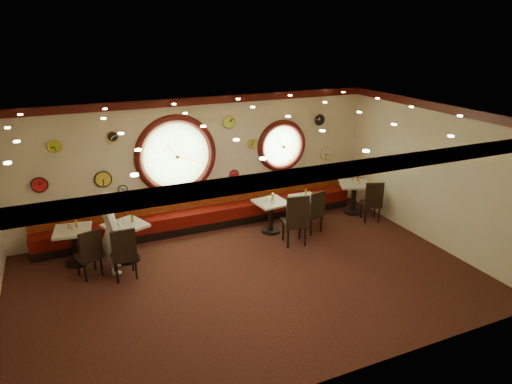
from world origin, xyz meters
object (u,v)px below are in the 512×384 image
table_b (127,238)px  condiment_e_pepper (359,182)px  table_c (271,213)px  waiter (111,232)px  chair_c (296,217)px  condiment_d_bottle (306,192)px  condiment_b_salt (119,221)px  condiment_a_bottle (76,224)px  condiment_c_bottle (273,197)px  condiment_b_pepper (124,222)px  table_a (74,242)px  condiment_a_salt (69,226)px  condiment_c_pepper (271,200)px  condiment_b_bottle (132,218)px  condiment_c_salt (266,200)px  condiment_a_pepper (71,227)px  chair_a (90,251)px  table_d (304,206)px  table_e (354,194)px  chair_e (373,199)px  chair_d (315,209)px  chair_b (124,250)px  condiment_e_salt (352,181)px  condiment_d_salt (301,194)px  condiment_e_bottle (358,179)px

table_b → condiment_e_pepper: bearing=1.7°
table_c → waiter: waiter is taller
chair_c → condiment_d_bottle: (0.92, 1.18, 0.07)m
condiment_b_salt → condiment_a_bottle: (-0.83, 0.24, -0.01)m
condiment_c_bottle → condiment_d_bottle: bearing=12.6°
condiment_b_pepper → condiment_d_bottle: bearing=4.4°
condiment_e_pepper → waiter: (-6.36, -0.50, -0.02)m
table_a → waiter: size_ratio=0.48×
condiment_a_salt → condiment_a_bottle: (0.15, 0.02, 0.02)m
condiment_b_salt → condiment_c_pepper: condiment_b_salt is taller
condiment_b_bottle → condiment_a_salt: bearing=166.5°
condiment_b_bottle → condiment_d_bottle: (4.38, 0.31, -0.15)m
condiment_b_salt → condiment_a_bottle: 0.86m
condiment_c_salt → condiment_a_pepper: size_ratio=0.88×
condiment_a_pepper → waiter: 0.93m
chair_c → condiment_c_pepper: size_ratio=6.79×
chair_a → chair_c: size_ratio=0.83×
table_d → condiment_e_pepper: (1.60, -0.07, 0.45)m
chair_c → condiment_a_salt: 4.85m
chair_a → condiment_b_pepper: 0.92m
condiment_d_bottle → condiment_e_pepper: size_ratio=1.94×
table_a → condiment_b_salt: condiment_b_salt is taller
condiment_a_salt → table_a: bearing=-47.6°
condiment_a_pepper → condiment_a_bottle: (0.10, 0.10, 0.02)m
table_e → chair_e: 0.70m
chair_d → condiment_c_bottle: bearing=134.3°
chair_b → condiment_b_pepper: chair_b is taller
chair_b → condiment_a_pepper: chair_b is taller
condiment_a_salt → waiter: size_ratio=0.06×
condiment_e_salt → table_b: bearing=-176.7°
chair_d → condiment_c_pepper: (-0.97, 0.43, 0.24)m
condiment_b_pepper → condiment_c_pepper: condiment_b_pepper is taller
table_e → condiment_d_salt: (-1.58, 0.07, 0.21)m
table_c → chair_a: 4.22m
table_c → condiment_a_pepper: bearing=177.4°
chair_a → chair_b: chair_b is taller
condiment_b_bottle → condiment_e_bottle: bearing=2.9°
chair_e → table_c: bearing=-170.5°
condiment_a_pepper → condiment_e_pepper: condiment_e_pepper is taller
condiment_a_bottle → condiment_e_salt: size_ratio=1.52×
chair_c → waiter: (-3.94, 0.50, 0.15)m
condiment_e_bottle → condiment_e_salt: bearing=-177.6°
chair_e → condiment_a_pepper: bearing=-165.4°
condiment_a_salt → condiment_c_pepper: (4.48, -0.31, -0.00)m
chair_a → condiment_c_bottle: chair_a is taller
condiment_b_salt → condiment_e_bottle: bearing=2.1°
condiment_d_salt → condiment_e_pepper: 1.67m
chair_d → waiter: 4.68m
chair_e → condiment_d_salt: 1.82m
table_b → condiment_c_bottle: bearing=2.0°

